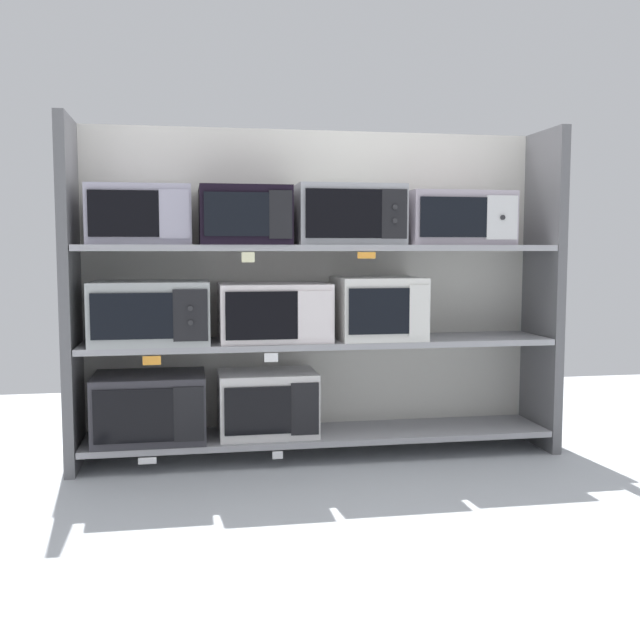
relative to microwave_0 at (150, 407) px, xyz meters
The scene contains 22 objects.
ground 1.34m from the microwave_0, 49.39° to the right, with size 6.37×6.00×0.02m, color #B2B7BC.
back_panel 1.04m from the microwave_0, 14.96° to the left, with size 2.57×0.04×1.68m, color beige.
upright_left 0.66m from the microwave_0, behind, with size 0.05×0.41×1.68m, color #5B5B5E.
upright_right 2.14m from the microwave_0, ahead, with size 0.05×0.41×1.68m, color #5B5B5E.
shelf_0 0.87m from the microwave_0, ahead, with size 2.37×0.41×0.03m, color #99999E.
microwave_0 is the anchor object (origin of this frame).
microwave_1 0.58m from the microwave_0, ahead, with size 0.49×0.35×0.32m.
price_tag_0 0.30m from the microwave_0, 91.90° to the right, with size 0.08×0.00×0.03m, color white.
price_tag_1 0.68m from the microwave_0, 18.50° to the right, with size 0.05×0.00×0.04m, color white.
shelf_1 0.91m from the microwave_0, ahead, with size 2.37×0.41×0.03m, color #99999E.
microwave_2 0.47m from the microwave_0, ahead, with size 0.56×0.43×0.30m.
microwave_3 0.77m from the microwave_0, ahead, with size 0.55×0.39×0.29m.
microwave_4 1.25m from the microwave_0, ahead, with size 0.43×0.41×0.32m.
price_tag_2 0.33m from the microwave_0, 83.35° to the right, with size 0.08×0.00×0.04m, color orange.
price_tag_3 0.67m from the microwave_0, 19.35° to the right, with size 0.07×0.00×0.04m, color white.
shelf_2 1.16m from the microwave_0, ahead, with size 2.37×0.41×0.03m, color #99999E.
microwave_5 0.94m from the microwave_0, behind, with size 0.49×0.33×0.28m.
microwave_6 1.05m from the microwave_0, ahead, with size 0.44×0.43×0.28m.
microwave_7 1.37m from the microwave_0, ahead, with size 0.53×0.38×0.30m.
microwave_8 1.83m from the microwave_0, ahead, with size 0.54×0.36×0.27m.
price_tag_4 0.90m from the microwave_0, 23.22° to the right, with size 0.06×0.00×0.05m, color beige.
price_tag_5 1.30m from the microwave_0, 11.03° to the right, with size 0.09×0.00×0.03m, color orange.
Camera 1 is at (-0.66, -3.73, 1.06)m, focal length 42.04 mm.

